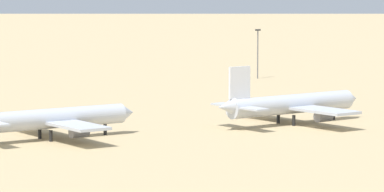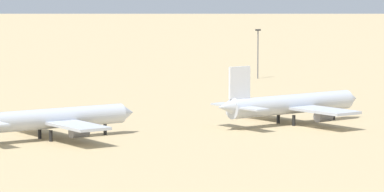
{
  "view_description": "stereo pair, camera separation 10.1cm",
  "coord_description": "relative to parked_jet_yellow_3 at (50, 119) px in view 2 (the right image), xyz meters",
  "views": [
    {
      "loc": [
        -132.38,
        -194.75,
        30.75
      ],
      "look_at": [
        -18.94,
        15.96,
        6.0
      ],
      "focal_mm": 106.34,
      "sensor_mm": 36.0,
      "label": 1
    },
    {
      "loc": [
        -132.29,
        -194.8,
        30.75
      ],
      "look_at": [
        -18.94,
        15.96,
        6.0
      ],
      "focal_mm": 106.34,
      "sensor_mm": 36.0,
      "label": 2
    }
  ],
  "objects": [
    {
      "name": "ground",
      "position": [
        54.0,
        -8.2,
        -4.03
      ],
      "size": [
        4000.0,
        4000.0,
        0.0
      ],
      "primitive_type": "plane",
      "color": "tan"
    },
    {
      "name": "parked_jet_white_4",
      "position": [
        53.24,
        -2.35,
        0.22
      ],
      "size": [
        39.18,
        33.32,
        12.96
      ],
      "rotation": [
        0.0,
        0.0,
        0.15
      ],
      "color": "silver",
      "rests_on": "ground"
    },
    {
      "name": "light_pole_east",
      "position": [
        105.37,
        95.51,
        4.81
      ],
      "size": [
        1.8,
        0.5,
        15.28
      ],
      "color": "#59595E",
      "rests_on": "ground"
    },
    {
      "name": "parked_jet_yellow_3",
      "position": [
        0.0,
        0.0,
        0.0
      ],
      "size": [
        37.24,
        31.51,
        12.3
      ],
      "rotation": [
        0.0,
        0.0,
        0.11
      ],
      "color": "silver",
      "rests_on": "ground"
    }
  ]
}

